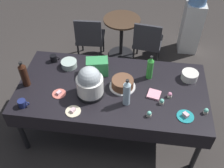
# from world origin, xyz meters

# --- Properties ---
(ground) EXTENTS (9.00, 9.00, 0.00)m
(ground) POSITION_xyz_m (0.00, 0.00, 0.00)
(ground) COLOR #383330
(potluck_table) EXTENTS (2.20, 1.10, 0.75)m
(potluck_table) POSITION_xyz_m (0.00, 0.00, 0.69)
(potluck_table) COLOR black
(potluck_table) RESTS_ON ground
(frosted_layer_cake) EXTENTS (0.30, 0.30, 0.11)m
(frosted_layer_cake) POSITION_xyz_m (0.12, 0.02, 0.81)
(frosted_layer_cake) COLOR silver
(frosted_layer_cake) RESTS_ON potluck_table
(slow_cooker) EXTENTS (0.31, 0.31, 0.38)m
(slow_cooker) POSITION_xyz_m (-0.23, -0.14, 0.92)
(slow_cooker) COLOR black
(slow_cooker) RESTS_ON potluck_table
(glass_salad_bowl) EXTENTS (0.20, 0.20, 0.08)m
(glass_salad_bowl) POSITION_xyz_m (-0.58, 0.30, 0.79)
(glass_salad_bowl) COLOR #B2C6BC
(glass_salad_bowl) RESTS_ON potluck_table
(ceramic_snack_bowl) EXTENTS (0.20, 0.20, 0.10)m
(ceramic_snack_bowl) POSITION_xyz_m (0.90, 0.27, 0.80)
(ceramic_snack_bowl) COLOR silver
(ceramic_snack_bowl) RESTS_ON potluck_table
(dessert_plate_coral) EXTENTS (0.16, 0.16, 0.04)m
(dessert_plate_coral) POSITION_xyz_m (-0.58, -0.19, 0.76)
(dessert_plate_coral) COLOR #E07266
(dessert_plate_coral) RESTS_ON potluck_table
(dessert_plate_teal) EXTENTS (0.18, 0.18, 0.05)m
(dessert_plate_teal) POSITION_xyz_m (0.82, -0.33, 0.76)
(dessert_plate_teal) COLOR teal
(dessert_plate_teal) RESTS_ON potluck_table
(dessert_plate_cream) EXTENTS (0.17, 0.17, 0.04)m
(dessert_plate_cream) POSITION_xyz_m (-0.36, -0.42, 0.76)
(dessert_plate_cream) COLOR beige
(dessert_plate_cream) RESTS_ON potluck_table
(cupcake_lemon) EXTENTS (0.05, 0.05, 0.07)m
(cupcake_lemon) POSITION_xyz_m (0.66, -0.07, 0.78)
(cupcake_lemon) COLOR beige
(cupcake_lemon) RESTS_ON potluck_table
(cupcake_mint) EXTENTS (0.05, 0.05, 0.07)m
(cupcake_mint) POSITION_xyz_m (1.03, -0.25, 0.78)
(cupcake_mint) COLOR beige
(cupcake_mint) RESTS_ON potluck_table
(cupcake_cocoa) EXTENTS (0.05, 0.05, 0.07)m
(cupcake_cocoa) POSITION_xyz_m (0.57, -0.18, 0.78)
(cupcake_cocoa) COLOR beige
(cupcake_cocoa) RESTS_ON potluck_table
(cupcake_rose) EXTENTS (0.05, 0.05, 0.07)m
(cupcake_rose) POSITION_xyz_m (0.44, -0.37, 0.78)
(cupcake_rose) COLOR beige
(cupcake_rose) RESTS_ON potluck_table
(soda_bottle_water) EXTENTS (0.08, 0.08, 0.35)m
(soda_bottle_water) POSITION_xyz_m (0.19, -0.22, 0.91)
(soda_bottle_water) COLOR silver
(soda_bottle_water) RESTS_ON potluck_table
(soda_bottle_lime_soda) EXTENTS (0.08, 0.08, 0.32)m
(soda_bottle_lime_soda) POSITION_xyz_m (0.42, 0.23, 0.90)
(soda_bottle_lime_soda) COLOR green
(soda_bottle_lime_soda) RESTS_ON potluck_table
(soda_bottle_cola) EXTENTS (0.09, 0.09, 0.34)m
(soda_bottle_cola) POSITION_xyz_m (-1.00, -0.09, 0.91)
(soda_bottle_cola) COLOR #33190F
(soda_bottle_cola) RESTS_ON potluck_table
(coffee_mug_navy) EXTENTS (0.13, 0.09, 0.08)m
(coffee_mug_navy) POSITION_xyz_m (-0.92, -0.41, 0.79)
(coffee_mug_navy) COLOR navy
(coffee_mug_navy) RESTS_ON potluck_table
(coffee_mug_black) EXTENTS (0.12, 0.08, 0.09)m
(coffee_mug_black) POSITION_xyz_m (-0.80, 0.37, 0.80)
(coffee_mug_black) COLOR black
(coffee_mug_black) RESTS_ON potluck_table
(soda_carton) EXTENTS (0.29, 0.21, 0.20)m
(soda_carton) POSITION_xyz_m (-0.21, 0.22, 0.85)
(soda_carton) COLOR #338C4C
(soda_carton) RESTS_ON potluck_table
(paper_napkin_stack) EXTENTS (0.17, 0.17, 0.02)m
(paper_napkin_stack) POSITION_xyz_m (0.49, -0.07, 0.76)
(paper_napkin_stack) COLOR pink
(paper_napkin_stack) RESTS_ON potluck_table
(maroon_chair_left) EXTENTS (0.46, 0.46, 0.85)m
(maroon_chair_left) POSITION_xyz_m (-0.55, 1.35, 0.49)
(maroon_chair_left) COLOR #333338
(maroon_chair_left) RESTS_ON ground
(maroon_chair_right) EXTENTS (0.49, 0.49, 0.85)m
(maroon_chair_right) POSITION_xyz_m (0.39, 1.35, 0.49)
(maroon_chair_right) COLOR #333338
(maroon_chair_right) RESTS_ON ground
(round_cafe_table) EXTENTS (0.60, 0.60, 0.72)m
(round_cafe_table) POSITION_xyz_m (-0.05, 1.58, 0.50)
(round_cafe_table) COLOR #473323
(round_cafe_table) RESTS_ON ground
(water_cooler) EXTENTS (0.32, 0.32, 1.24)m
(water_cooler) POSITION_xyz_m (1.12, 1.90, 0.59)
(water_cooler) COLOR silver
(water_cooler) RESTS_ON ground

